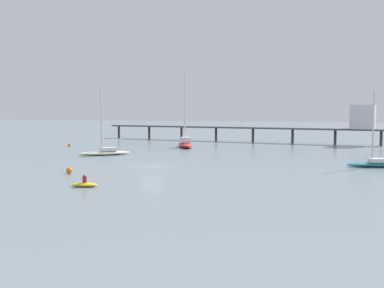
% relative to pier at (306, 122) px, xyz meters
% --- Properties ---
extents(ground_plane, '(400.00, 400.00, 0.00)m').
position_rel_pier_xyz_m(ground_plane, '(-14.43, -42.18, -4.17)').
color(ground_plane, slate).
extents(pier, '(57.62, 10.74, 7.39)m').
position_rel_pier_xyz_m(pier, '(0.00, 0.00, 0.00)').
color(pier, '#4C4C51').
rests_on(pier, ground_plane).
extents(sailboat_teal, '(6.71, 3.44, 8.59)m').
position_rel_pier_xyz_m(sailboat_teal, '(10.26, -35.19, -3.63)').
color(sailboat_teal, '#1E727A').
rests_on(sailboat_teal, ground_plane).
extents(sailboat_cream, '(7.06, 6.58, 9.53)m').
position_rel_pier_xyz_m(sailboat_cream, '(-26.02, -31.71, -3.63)').
color(sailboat_cream, beige).
rests_on(sailboat_cream, ground_plane).
extents(sailboat_red, '(5.49, 8.33, 13.13)m').
position_rel_pier_xyz_m(sailboat_red, '(-19.27, -15.16, -3.38)').
color(sailboat_red, red).
rests_on(sailboat_red, ground_plane).
extents(dinghy_yellow, '(2.43, 1.48, 1.14)m').
position_rel_pier_xyz_m(dinghy_yellow, '(-14.33, -57.57, -3.95)').
color(dinghy_yellow, yellow).
rests_on(dinghy_yellow, ground_plane).
extents(mooring_buoy_outer, '(0.65, 0.65, 0.65)m').
position_rel_pier_xyz_m(mooring_buoy_outer, '(-20.12, -50.66, -3.85)').
color(mooring_buoy_outer, orange).
rests_on(mooring_buoy_outer, ground_plane).
extents(mooring_buoy_inner, '(0.53, 0.53, 0.53)m').
position_rel_pier_xyz_m(mooring_buoy_inner, '(-39.69, -19.11, -3.91)').
color(mooring_buoy_inner, orange).
rests_on(mooring_buoy_inner, ground_plane).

